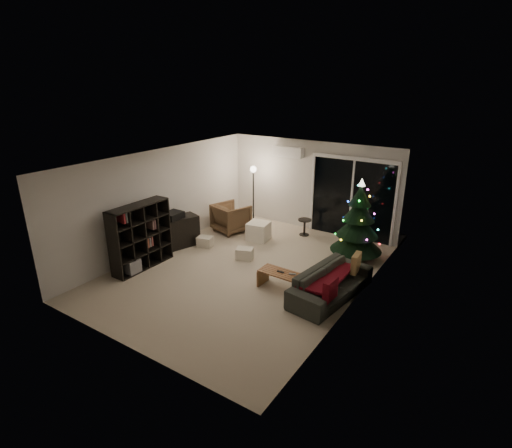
{
  "coord_description": "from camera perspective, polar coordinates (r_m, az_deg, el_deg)",
  "views": [
    {
      "loc": [
        4.63,
        -6.59,
        4.09
      ],
      "look_at": [
        0.1,
        0.3,
        1.05
      ],
      "focal_mm": 28.0,
      "sensor_mm": 36.0,
      "label": 1
    }
  ],
  "objects": [
    {
      "name": "coffee_table",
      "position": [
        8.17,
        4.4,
        -8.33
      ],
      "size": [
        1.21,
        0.45,
        0.38
      ],
      "primitive_type": null,
      "rotation": [
        0.0,
        0.0,
        -0.03
      ],
      "color": "brown",
      "rests_on": "floor"
    },
    {
      "name": "cardboard_box_b",
      "position": [
        9.54,
        -1.63,
        -4.25
      ],
      "size": [
        0.47,
        0.42,
        0.27
      ],
      "primitive_type": "cube",
      "rotation": [
        0.0,
        0.0,
        0.38
      ],
      "color": "beige",
      "rests_on": "floor"
    },
    {
      "name": "side_table",
      "position": [
        11.01,
        6.94,
        -0.46
      ],
      "size": [
        0.43,
        0.43,
        0.46
      ],
      "primitive_type": "cylinder",
      "rotation": [
        0.0,
        0.0,
        -0.2
      ],
      "color": "black",
      "rests_on": "floor"
    },
    {
      "name": "stereo",
      "position": [
        10.13,
        -11.81,
        1.21
      ],
      "size": [
        0.4,
        0.47,
        0.17
      ],
      "primitive_type": "cube",
      "color": "black",
      "rests_on": "media_cabinet"
    },
    {
      "name": "floor_lamp",
      "position": [
        11.49,
        -0.38,
        3.83
      ],
      "size": [
        0.27,
        0.27,
        1.69
      ],
      "primitive_type": "cylinder",
      "color": "black",
      "rests_on": "floor"
    },
    {
      "name": "sofa_throw",
      "position": [
        8.01,
        10.06,
        -7.29
      ],
      "size": [
        0.63,
        1.46,
        0.05
      ],
      "primitive_type": "cube",
      "color": "maroon",
      "rests_on": "sofa"
    },
    {
      "name": "room",
      "position": [
        9.6,
        5.69,
        1.46
      ],
      "size": [
        6.5,
        7.51,
        2.6
      ],
      "color": "beige",
      "rests_on": "ground"
    },
    {
      "name": "cushion_b",
      "position": [
        7.31,
        10.57,
        -9.21
      ],
      "size": [
        0.14,
        0.4,
        0.39
      ],
      "primitive_type": "cube",
      "rotation": [
        0.0,
        0.0,
        -0.07
      ],
      "color": "maroon",
      "rests_on": "sofa"
    },
    {
      "name": "media_cabinet",
      "position": [
        10.29,
        -11.62,
        -1.28
      ],
      "size": [
        0.82,
        1.33,
        0.78
      ],
      "primitive_type": "cube",
      "rotation": [
        0.0,
        0.0,
        -0.31
      ],
      "color": "black",
      "rests_on": "floor"
    },
    {
      "name": "sofa",
      "position": [
        8.04,
        10.66,
        -8.3
      ],
      "size": [
        1.06,
        2.12,
        0.59
      ],
      "primitive_type": "imported",
      "rotation": [
        0.0,
        0.0,
        1.43
      ],
      "color": "#2D302A",
      "rests_on": "floor"
    },
    {
      "name": "christmas_tree",
      "position": [
        9.56,
        14.4,
        0.57
      ],
      "size": [
        1.46,
        1.46,
        1.96
      ],
      "primitive_type": "cone",
      "rotation": [
        0.0,
        0.0,
        0.23
      ],
      "color": "black",
      "rests_on": "floor"
    },
    {
      "name": "ottoman",
      "position": [
        10.62,
        0.37,
        -1.02
      ],
      "size": [
        0.61,
        0.61,
        0.48
      ],
      "primitive_type": "cube",
      "rotation": [
        0.0,
        0.0,
        0.15
      ],
      "color": "white",
      "rests_on": "floor"
    },
    {
      "name": "cushion_a",
      "position": [
        8.41,
        14.09,
        -5.43
      ],
      "size": [
        0.15,
        0.4,
        0.39
      ],
      "primitive_type": "cube",
      "rotation": [
        0.0,
        0.0,
        0.09
      ],
      "color": "#9C7548",
      "rests_on": "sofa"
    },
    {
      "name": "armchair",
      "position": [
        11.18,
        -3.57,
        0.91
      ],
      "size": [
        1.06,
        1.08,
        0.8
      ],
      "primitive_type": "imported",
      "rotation": [
        0.0,
        0.0,
        2.86
      ],
      "color": "brown",
      "rests_on": "floor"
    },
    {
      "name": "cardboard_box_a",
      "position": [
        10.31,
        -7.29,
        -2.52
      ],
      "size": [
        0.43,
        0.37,
        0.27
      ],
      "primitive_type": "cube",
      "rotation": [
        0.0,
        0.0,
        0.26
      ],
      "color": "beige",
      "rests_on": "floor"
    },
    {
      "name": "bookshelf",
      "position": [
        9.42,
        -16.87,
        -1.48
      ],
      "size": [
        0.8,
        1.54,
        1.49
      ],
      "primitive_type": null,
      "rotation": [
        0.0,
        0.0,
        0.3
      ],
      "color": "black",
      "rests_on": "floor"
    },
    {
      "name": "remote_b",
      "position": [
        8.08,
        5.24,
        -7.12
      ],
      "size": [
        0.14,
        0.09,
        0.02
      ],
      "primitive_type": "cube",
      "rotation": [
        0.0,
        0.0,
        0.35
      ],
      "color": "slate",
      "rests_on": "coffee_table"
    },
    {
      "name": "remote_a",
      "position": [
        8.15,
        3.51,
        -6.83
      ],
      "size": [
        0.15,
        0.04,
        0.02
      ],
      "primitive_type": "cube",
      "color": "black",
      "rests_on": "coffee_table"
    }
  ]
}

